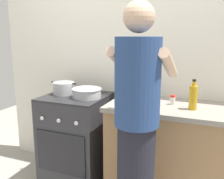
# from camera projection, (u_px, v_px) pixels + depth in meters

# --- Properties ---
(back_wall) EXTENTS (3.20, 0.10, 2.50)m
(back_wall) POSITION_uv_depth(u_px,v_px,m) (140.00, 59.00, 2.57)
(back_wall) COLOR silver
(back_wall) RESTS_ON ground
(countertop) EXTENTS (1.00, 0.60, 0.90)m
(countertop) POSITION_uv_depth(u_px,v_px,m) (165.00, 153.00, 2.29)
(countertop) COLOR #99724C
(countertop) RESTS_ON ground
(stove_range) EXTENTS (0.60, 0.62, 0.90)m
(stove_range) POSITION_uv_depth(u_px,v_px,m) (77.00, 138.00, 2.62)
(stove_range) COLOR #2D2D33
(stove_range) RESTS_ON ground
(pot) EXTENTS (0.28, 0.22, 0.12)m
(pot) POSITION_uv_depth(u_px,v_px,m) (64.00, 88.00, 2.58)
(pot) COLOR #B2B2B7
(pot) RESTS_ON stove_range
(mixing_bowl) EXTENTS (0.29, 0.29, 0.09)m
(mixing_bowl) POSITION_uv_depth(u_px,v_px,m) (87.00, 92.00, 2.44)
(mixing_bowl) COLOR #B7B7BC
(mixing_bowl) RESTS_ON stove_range
(utensil_crock) EXTENTS (0.10, 0.10, 0.33)m
(utensil_crock) POSITION_uv_depth(u_px,v_px,m) (147.00, 89.00, 2.42)
(utensil_crock) COLOR silver
(utensil_crock) RESTS_ON countertop
(spice_bottle) EXTENTS (0.04, 0.04, 0.08)m
(spice_bottle) POSITION_uv_depth(u_px,v_px,m) (172.00, 100.00, 2.20)
(spice_bottle) COLOR silver
(spice_bottle) RESTS_ON countertop
(oil_bottle) EXTENTS (0.06, 0.06, 0.25)m
(oil_bottle) POSITION_uv_depth(u_px,v_px,m) (193.00, 97.00, 2.04)
(oil_bottle) COLOR gold
(oil_bottle) RESTS_ON countertop
(person) EXTENTS (0.41, 0.50, 1.70)m
(person) POSITION_uv_depth(u_px,v_px,m) (137.00, 130.00, 1.73)
(person) COLOR black
(person) RESTS_ON ground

